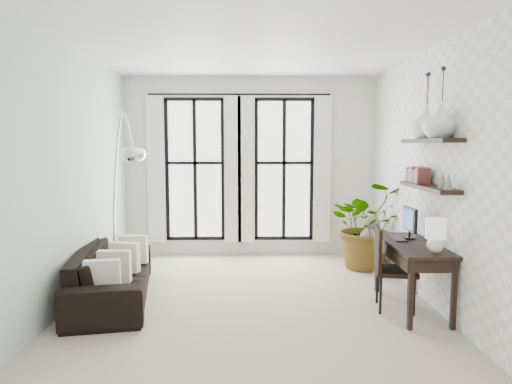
{
  "coord_description": "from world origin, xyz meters",
  "views": [
    {
      "loc": [
        -0.01,
        -5.73,
        2.01
      ],
      "look_at": [
        0.07,
        0.3,
        1.38
      ],
      "focal_mm": 32.0,
      "sensor_mm": 36.0,
      "label": 1
    }
  ],
  "objects_px": {
    "plant": "(368,225)",
    "arc_lamp": "(123,159)",
    "buddha": "(372,246)",
    "desk": "(413,249)",
    "sofa": "(112,274)",
    "desk_chair": "(388,263)"
  },
  "relations": [
    {
      "from": "plant",
      "to": "arc_lamp",
      "type": "height_order",
      "value": "arc_lamp"
    },
    {
      "from": "arc_lamp",
      "to": "buddha",
      "type": "height_order",
      "value": "arc_lamp"
    },
    {
      "from": "desk",
      "to": "arc_lamp",
      "type": "xyz_separation_m",
      "value": [
        -3.64,
        0.71,
        1.06
      ]
    },
    {
      "from": "sofa",
      "to": "plant",
      "type": "xyz_separation_m",
      "value": [
        3.7,
        1.48,
        0.38
      ]
    },
    {
      "from": "plant",
      "to": "arc_lamp",
      "type": "xyz_separation_m",
      "value": [
        -3.59,
        -1.22,
        1.1
      ]
    },
    {
      "from": "plant",
      "to": "desk_chair",
      "type": "distance_m",
      "value": 1.89
    },
    {
      "from": "plant",
      "to": "desk",
      "type": "distance_m",
      "value": 1.93
    },
    {
      "from": "desk_chair",
      "to": "buddha",
      "type": "xyz_separation_m",
      "value": [
        0.28,
        1.79,
        -0.2
      ]
    },
    {
      "from": "sofa",
      "to": "desk_chair",
      "type": "relative_size",
      "value": 2.26
    },
    {
      "from": "plant",
      "to": "desk",
      "type": "bearing_deg",
      "value": -88.68
    },
    {
      "from": "sofa",
      "to": "arc_lamp",
      "type": "xyz_separation_m",
      "value": [
        0.11,
        0.25,
        1.48
      ]
    },
    {
      "from": "buddha",
      "to": "plant",
      "type": "bearing_deg",
      "value": 120.96
    },
    {
      "from": "plant",
      "to": "arc_lamp",
      "type": "distance_m",
      "value": 3.95
    },
    {
      "from": "arc_lamp",
      "to": "desk_chair",
      "type": "bearing_deg",
      "value": -10.95
    },
    {
      "from": "sofa",
      "to": "desk_chair",
      "type": "height_order",
      "value": "desk_chair"
    },
    {
      "from": "sofa",
      "to": "buddha",
      "type": "height_order",
      "value": "buddha"
    },
    {
      "from": "sofa",
      "to": "desk",
      "type": "bearing_deg",
      "value": -106.98
    },
    {
      "from": "buddha",
      "to": "desk",
      "type": "bearing_deg",
      "value": -90.1
    },
    {
      "from": "sofa",
      "to": "desk",
      "type": "xyz_separation_m",
      "value": [
        3.74,
        -0.45,
        0.42
      ]
    },
    {
      "from": "desk",
      "to": "arc_lamp",
      "type": "height_order",
      "value": "arc_lamp"
    },
    {
      "from": "sofa",
      "to": "desk",
      "type": "distance_m",
      "value": 3.8
    },
    {
      "from": "plant",
      "to": "desk",
      "type": "relative_size",
      "value": 1.03
    }
  ]
}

